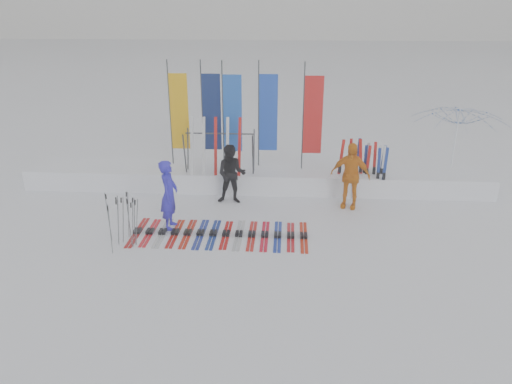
# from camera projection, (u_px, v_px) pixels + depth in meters

# --- Properties ---
(ground) EXTENTS (120.00, 120.00, 0.00)m
(ground) POSITION_uv_depth(u_px,v_px,m) (243.00, 259.00, 11.22)
(ground) COLOR white
(ground) RESTS_ON ground
(snow_bank) EXTENTS (14.00, 1.60, 0.60)m
(snow_bank) POSITION_uv_depth(u_px,v_px,m) (256.00, 177.00, 15.38)
(snow_bank) COLOR white
(snow_bank) RESTS_ON ground
(person_blue) EXTENTS (0.43, 0.65, 1.79)m
(person_blue) POSITION_uv_depth(u_px,v_px,m) (169.00, 195.00, 12.44)
(person_blue) COLOR #2821C4
(person_blue) RESTS_ON ground
(person_black) EXTENTS (0.84, 0.66, 1.70)m
(person_black) POSITION_uv_depth(u_px,v_px,m) (231.00, 174.00, 14.00)
(person_black) COLOR black
(person_black) RESTS_ON ground
(person_yellow) EXTENTS (1.17, 0.75, 1.86)m
(person_yellow) POSITION_uv_depth(u_px,v_px,m) (350.00, 176.00, 13.67)
(person_yellow) COLOR orange
(person_yellow) RESTS_ON ground
(tent_canopy) EXTENTS (2.92, 2.97, 2.52)m
(tent_canopy) POSITION_uv_depth(u_px,v_px,m) (455.00, 146.00, 15.14)
(tent_canopy) COLOR white
(tent_canopy) RESTS_ON ground
(ski_row) EXTENTS (4.31, 1.70, 0.07)m
(ski_row) POSITION_uv_depth(u_px,v_px,m) (220.00, 234.00, 12.34)
(ski_row) COLOR #AC0F0D
(ski_row) RESTS_ON ground
(pole_cluster) EXTENTS (0.85, 0.85, 1.24)m
(pole_cluster) POSITION_uv_depth(u_px,v_px,m) (124.00, 221.00, 11.68)
(pole_cluster) COLOR #595B60
(pole_cluster) RESTS_ON ground
(feather_flags) EXTENTS (4.60, 0.26, 3.20)m
(feather_flags) POSITION_uv_depth(u_px,v_px,m) (240.00, 113.00, 14.90)
(feather_flags) COLOR #383A3F
(feather_flags) RESTS_ON ground
(ski_rack) EXTENTS (2.04, 0.80, 1.23)m
(ski_rack) POSITION_uv_depth(u_px,v_px,m) (220.00, 147.00, 14.67)
(ski_rack) COLOR #383A3F
(ski_rack) RESTS_ON ground
(upright_skis) EXTENTS (1.36, 1.06, 1.68)m
(upright_skis) POSITION_uv_depth(u_px,v_px,m) (367.00, 169.00, 14.71)
(upright_skis) COLOR navy
(upright_skis) RESTS_ON ground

